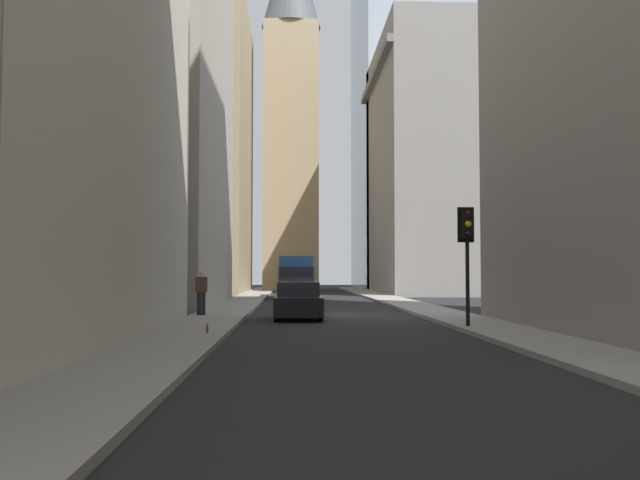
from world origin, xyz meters
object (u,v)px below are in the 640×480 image
at_px(delivery_truck, 296,277).
at_px(sedan_black, 298,302).
at_px(traffic_light_foreground, 467,238).
at_px(discarded_bottle, 207,329).
at_px(pedestrian, 201,290).

distance_m(delivery_truck, sedan_black, 19.93).
height_order(delivery_truck, traffic_light_foreground, traffic_light_foreground).
bearing_deg(sedan_black, discarded_bottle, 161.49).
xyz_separation_m(pedestrian, discarded_bottle, (-7.82, -1.20, -0.84)).
xyz_separation_m(sedan_black, traffic_light_foreground, (-5.44, -5.17, 2.17)).
height_order(delivery_truck, pedestrian, delivery_truck).
bearing_deg(discarded_bottle, sedan_black, -18.51).
height_order(sedan_black, discarded_bottle, sedan_black).
relative_size(pedestrian, discarded_bottle, 6.43).
bearing_deg(pedestrian, traffic_light_foreground, -122.67).
bearing_deg(pedestrian, sedan_black, -94.04).
bearing_deg(sedan_black, pedestrian, 85.96).
height_order(traffic_light_foreground, pedestrian, traffic_light_foreground).
distance_m(delivery_truck, discarded_bottle, 27.61).
xyz_separation_m(traffic_light_foreground, discarded_bottle, (-2.11, 7.70, -2.59)).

